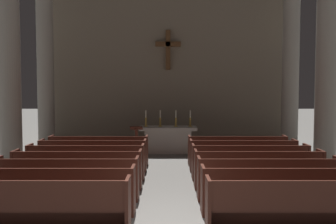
{
  "coord_description": "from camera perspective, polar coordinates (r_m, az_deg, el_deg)",
  "views": [
    {
      "loc": [
        0.0,
        -6.39,
        2.46
      ],
      "look_at": [
        0.0,
        7.07,
        1.63
      ],
      "focal_mm": 40.62,
      "sensor_mm": 36.0,
      "label": 1
    }
  ],
  "objects": [
    {
      "name": "pew_left_row_1",
      "position": [
        7.02,
        -19.05,
        -13.09
      ],
      "size": [
        3.15,
        0.5,
        0.95
      ],
      "color": "#4C2319",
      "rests_on": "ground"
    },
    {
      "name": "pew_left_row_2",
      "position": [
        7.9,
        -16.72,
        -11.16
      ],
      "size": [
        3.15,
        0.5,
        0.95
      ],
      "color": "#4C2319",
      "rests_on": "ground"
    },
    {
      "name": "pew_left_row_3",
      "position": [
        8.81,
        -14.88,
        -9.61
      ],
      "size": [
        3.15,
        0.5,
        0.95
      ],
      "color": "#4C2319",
      "rests_on": "ground"
    },
    {
      "name": "pew_left_row_4",
      "position": [
        9.72,
        -13.4,
        -8.35
      ],
      "size": [
        3.15,
        0.5,
        0.95
      ],
      "color": "#4C2319",
      "rests_on": "ground"
    },
    {
      "name": "pew_left_row_5",
      "position": [
        10.65,
        -12.19,
        -7.3
      ],
      "size": [
        3.15,
        0.5,
        0.95
      ],
      "color": "#4C2319",
      "rests_on": "ground"
    },
    {
      "name": "pew_left_row_6",
      "position": [
        11.58,
        -11.17,
        -6.41
      ],
      "size": [
        3.15,
        0.5,
        0.95
      ],
      "color": "#4C2319",
      "rests_on": "ground"
    },
    {
      "name": "pew_left_row_7",
      "position": [
        12.52,
        -10.31,
        -5.65
      ],
      "size": [
        3.15,
        0.5,
        0.95
      ],
      "color": "#4C2319",
      "rests_on": "ground"
    },
    {
      "name": "pew_right_row_1",
      "position": [
        7.02,
        19.02,
        -13.1
      ],
      "size": [
        3.15,
        0.5,
        0.95
      ],
      "color": "#4C2319",
      "rests_on": "ground"
    },
    {
      "name": "pew_right_row_2",
      "position": [
        7.9,
        16.7,
        -11.17
      ],
      "size": [
        3.15,
        0.5,
        0.95
      ],
      "color": "#4C2319",
      "rests_on": "ground"
    },
    {
      "name": "pew_right_row_3",
      "position": [
        8.81,
        14.87,
        -9.62
      ],
      "size": [
        3.15,
        0.5,
        0.95
      ],
      "color": "#4C2319",
      "rests_on": "ground"
    },
    {
      "name": "pew_right_row_4",
      "position": [
        9.72,
        13.39,
        -8.35
      ],
      "size": [
        3.15,
        0.5,
        0.95
      ],
      "color": "#4C2319",
      "rests_on": "ground"
    },
    {
      "name": "pew_right_row_5",
      "position": [
        10.65,
        12.18,
        -7.3
      ],
      "size": [
        3.15,
        0.5,
        0.95
      ],
      "color": "#4C2319",
      "rests_on": "ground"
    },
    {
      "name": "pew_right_row_6",
      "position": [
        11.58,
        11.17,
        -6.41
      ],
      "size": [
        3.15,
        0.5,
        0.95
      ],
      "color": "#4C2319",
      "rests_on": "ground"
    },
    {
      "name": "pew_right_row_7",
      "position": [
        12.52,
        10.31,
        -5.66
      ],
      "size": [
        3.15,
        0.5,
        0.95
      ],
      "color": "#4C2319",
      "rests_on": "ground"
    },
    {
      "name": "column_left_second",
      "position": [
        12.4,
        -22.69,
        5.85
      ],
      "size": [
        0.96,
        0.96,
        6.22
      ],
      "color": "#9E998E",
      "rests_on": "ground"
    },
    {
      "name": "column_right_second",
      "position": [
        12.4,
        22.69,
        5.85
      ],
      "size": [
        0.96,
        0.96,
        6.22
      ],
      "color": "#9E998E",
      "rests_on": "ground"
    },
    {
      "name": "column_left_third",
      "position": [
        15.56,
        -17.89,
        5.43
      ],
      "size": [
        0.96,
        0.96,
        6.22
      ],
      "color": "#9E998E",
      "rests_on": "ground"
    },
    {
      "name": "column_right_third",
      "position": [
        15.56,
        17.9,
        5.43
      ],
      "size": [
        0.96,
        0.96,
        6.22
      ],
      "color": "#9E998E",
      "rests_on": "ground"
    },
    {
      "name": "altar",
      "position": [
        14.62,
        0.0,
        -4.05
      ],
      "size": [
        2.2,
        0.9,
        1.01
      ],
      "color": "#BCB7AD",
      "rests_on": "ground"
    },
    {
      "name": "candlestick_outer_left",
      "position": [
        14.57,
        -3.34,
        -1.42
      ],
      "size": [
        0.16,
        0.16,
        0.62
      ],
      "color": "#B79338",
      "rests_on": "altar"
    },
    {
      "name": "candlestick_inner_left",
      "position": [
        14.55,
        -1.18,
        -1.43
      ],
      "size": [
        0.16,
        0.16,
        0.62
      ],
      "color": "#B79338",
      "rests_on": "altar"
    },
    {
      "name": "candlestick_inner_right",
      "position": [
        14.55,
        1.18,
        -1.43
      ],
      "size": [
        0.16,
        0.16,
        0.62
      ],
      "color": "#B79338",
      "rests_on": "altar"
    },
    {
      "name": "candlestick_outer_right",
      "position": [
        14.57,
        3.35,
        -1.42
      ],
      "size": [
        0.16,
        0.16,
        0.62
      ],
      "color": "#B79338",
      "rests_on": "altar"
    },
    {
      "name": "apse_with_cross",
      "position": [
        16.53,
        0.0,
        7.92
      ],
      "size": [
        10.55,
        0.45,
        7.45
      ],
      "color": "gray",
      "rests_on": "ground"
    },
    {
      "name": "lectern",
      "position": [
        13.48,
        -4.76,
        -4.65
      ],
      "size": [
        0.44,
        0.36,
        1.15
      ],
      "color": "#4C2319",
      "rests_on": "ground"
    }
  ]
}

